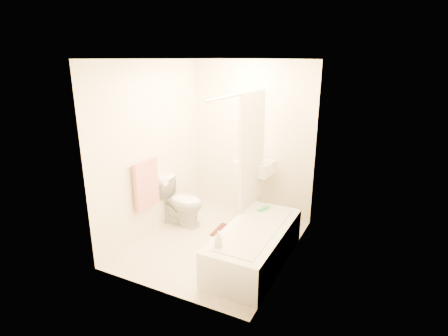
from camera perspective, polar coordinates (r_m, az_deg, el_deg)
The scene contains 17 objects.
floor at distance 4.89m, azimuth -1.34°, elevation -12.06°, with size 2.40×2.40×0.00m, color beige.
ceiling at distance 4.27m, azimuth -1.58°, elevation 17.34°, with size 2.40×2.40×0.00m, color white.
wall_back at distance 5.48m, azimuth 4.47°, elevation 4.62°, with size 2.00×0.02×2.40m, color beige.
wall_left at distance 4.96m, azimuth -11.71°, elevation 2.97°, with size 0.02×2.40×2.40m, color beige.
wall_right at distance 4.07m, azimuth 11.07°, elevation -0.10°, with size 0.02×2.40×2.40m, color beige.
mirror at distance 5.41m, azimuth 4.46°, elevation 7.68°, with size 0.40×0.03×0.55m, color white.
curtain_rod at distance 4.24m, azimuth 2.77°, elevation 11.92°, with size 0.03×0.03×1.70m, color silver.
shower_curtain at distance 4.74m, azimuth 4.61°, elevation 2.86°, with size 0.04×0.80×1.55m, color silver.
towel_bar at distance 4.78m, azimuth -13.09°, elevation 1.09°, with size 0.02×0.02×0.60m, color silver.
towel at distance 4.86m, azimuth -12.57°, elevation -2.59°, with size 0.06×0.45×0.66m, color #CC7266.
toilet_paper at distance 5.16m, azimuth -9.94°, elevation -2.20°, with size 0.12×0.12×0.11m, color white.
toilet at distance 5.31m, azimuth -7.10°, elevation -5.45°, with size 0.41×0.73×0.72m, color white.
sink at distance 5.39m, azimuth 5.11°, elevation -3.20°, with size 0.53×0.42×1.04m, color white, non-canonical shape.
bathtub at distance 4.38m, azimuth 5.08°, elevation -12.44°, with size 0.70×1.60×0.45m, color silver, non-canonical shape.
bath_mat at distance 5.12m, azimuth 1.54°, elevation -10.50°, with size 0.56×0.42×0.02m, color #512F23.
soap_bottle at distance 3.85m, azimuth -0.92°, elevation -11.51°, with size 0.08×0.08×0.18m, color white.
scrub_brush at distance 4.76m, azimuth 6.43°, elevation -6.68°, with size 0.06×0.19×0.04m, color #3EB35F.
Camera 1 is at (2.01, -3.76, 2.39)m, focal length 28.00 mm.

